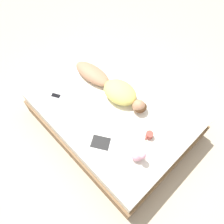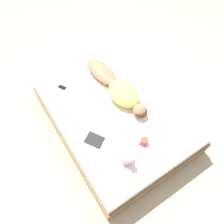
{
  "view_description": "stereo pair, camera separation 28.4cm",
  "coord_description": "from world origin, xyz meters",
  "px_view_note": "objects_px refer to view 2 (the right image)",
  "views": [
    {
      "loc": [
        1.13,
        1.14,
        2.95
      ],
      "look_at": [
        0.1,
        0.07,
        0.53
      ],
      "focal_mm": 35.0,
      "sensor_mm": 36.0,
      "label": 1
    },
    {
      "loc": [
        0.91,
        1.32,
        2.95
      ],
      "look_at": [
        0.1,
        0.07,
        0.53
      ],
      "focal_mm": 35.0,
      "sensor_mm": 36.0,
      "label": 2
    }
  ],
  "objects_px": {
    "open_magazine": "(99,132)",
    "cell_phone": "(62,88)",
    "coffee_mug": "(144,141)",
    "person": "(117,87)"
  },
  "relations": [
    {
      "from": "coffee_mug",
      "to": "cell_phone",
      "type": "bearing_deg",
      "value": -70.74
    },
    {
      "from": "person",
      "to": "cell_phone",
      "type": "bearing_deg",
      "value": -41.4
    },
    {
      "from": "person",
      "to": "coffee_mug",
      "type": "distance_m",
      "value": 0.85
    },
    {
      "from": "person",
      "to": "coffee_mug",
      "type": "height_order",
      "value": "person"
    },
    {
      "from": "person",
      "to": "open_magazine",
      "type": "bearing_deg",
      "value": 33.08
    },
    {
      "from": "coffee_mug",
      "to": "cell_phone",
      "type": "height_order",
      "value": "coffee_mug"
    },
    {
      "from": "open_magazine",
      "to": "coffee_mug",
      "type": "xyz_separation_m",
      "value": [
        -0.38,
        0.42,
        0.04
      ]
    },
    {
      "from": "person",
      "to": "cell_phone",
      "type": "height_order",
      "value": "person"
    },
    {
      "from": "open_magazine",
      "to": "cell_phone",
      "type": "relative_size",
      "value": 3.64
    },
    {
      "from": "person",
      "to": "coffee_mug",
      "type": "relative_size",
      "value": 10.07
    }
  ]
}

